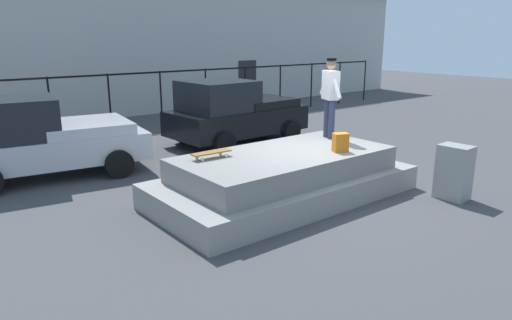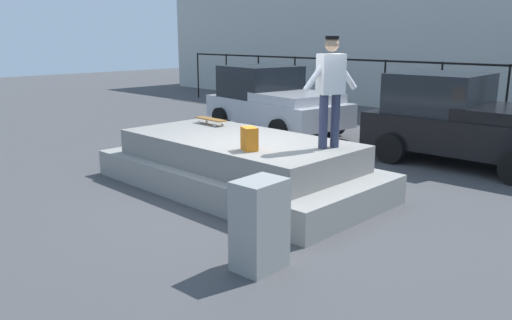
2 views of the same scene
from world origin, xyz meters
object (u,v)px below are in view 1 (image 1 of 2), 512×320
car_silver_pickup_near (39,138)px  car_black_pickup_mid (234,112)px  skateboarder (330,93)px  backpack (340,142)px  utility_box (454,172)px  skateboard (211,153)px

car_silver_pickup_near → car_black_pickup_mid: bearing=0.6°
skateboarder → car_silver_pickup_near: size_ratio=0.39×
skateboarder → car_silver_pickup_near: (-5.00, 4.11, -1.02)m
skateboarder → car_silver_pickup_near: bearing=140.6°
car_silver_pickup_near → car_black_pickup_mid: size_ratio=1.08×
skateboarder → backpack: size_ratio=4.76×
car_silver_pickup_near → utility_box: bearing=-48.3°
car_silver_pickup_near → car_black_pickup_mid: (5.42, 0.06, 0.03)m
car_black_pickup_mid → skateboard: bearing=-130.2°
skateboard → backpack: bearing=-26.9°
car_silver_pickup_near → car_black_pickup_mid: car_black_pickup_mid is taller
skateboard → car_silver_pickup_near: (-1.99, 3.99, -0.12)m
skateboarder → utility_box: size_ratio=1.62×
skateboard → car_black_pickup_mid: bearing=49.8°
skateboarder → car_black_pickup_mid: bearing=84.3°
skateboarder → car_black_pickup_mid: 4.31m
car_black_pickup_mid → utility_box: (0.48, -6.67, -0.39)m
skateboarder → car_silver_pickup_near: skateboarder is taller
skateboarder → backpack: (-0.76, -1.02, -0.82)m
car_black_pickup_mid → utility_box: bearing=-85.9°
backpack → car_black_pickup_mid: car_black_pickup_mid is taller
skateboard → car_silver_pickup_near: size_ratio=0.18×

